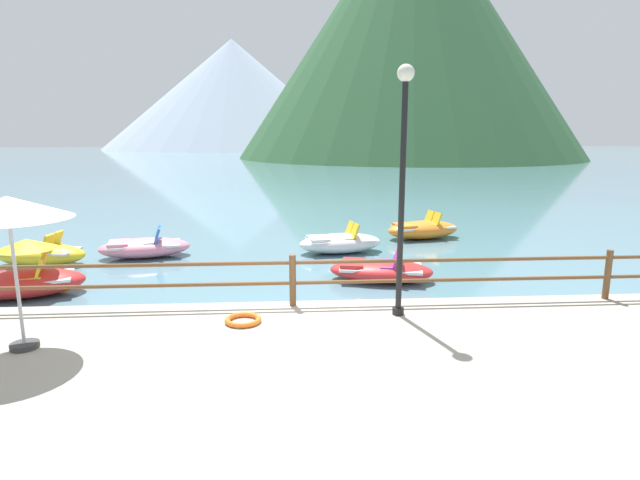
{
  "coord_description": "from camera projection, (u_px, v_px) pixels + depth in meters",
  "views": [
    {
      "loc": [
        -0.11,
        -7.4,
        3.48
      ],
      "look_at": [
        0.73,
        5.0,
        0.9
      ],
      "focal_mm": 28.76,
      "sensor_mm": 36.0,
      "label": 1
    }
  ],
  "objects": [
    {
      "name": "pedal_boat_4",
      "position": [
        144.0,
        247.0,
        14.71
      ],
      "size": [
        2.72,
        1.73,
        0.87
      ],
      "color": "pink",
      "rests_on": "ground"
    },
    {
      "name": "pedal_boat_3",
      "position": [
        340.0,
        243.0,
        15.25
      ],
      "size": [
        2.69,
        1.64,
        0.89
      ],
      "color": "white",
      "rests_on": "ground"
    },
    {
      "name": "pedal_boat_0",
      "position": [
        41.0,
        254.0,
        13.78
      ],
      "size": [
        2.5,
        1.38,
        0.9
      ],
      "color": "yellow",
      "rests_on": "ground"
    },
    {
      "name": "beach_umbrella",
      "position": [
        8.0,
        210.0,
        7.09
      ],
      "size": [
        1.7,
        1.7,
        2.24
      ],
      "color": "#B2B2B7",
      "rests_on": "promenade_dock"
    },
    {
      "name": "pedal_boat_1",
      "position": [
        24.0,
        277.0,
        11.11
      ],
      "size": [
        2.71,
        1.92,
        1.27
      ],
      "color": "red",
      "rests_on": "ground"
    },
    {
      "name": "lamp_post",
      "position": [
        403.0,
        170.0,
        8.4
      ],
      "size": [
        0.28,
        0.28,
        4.16
      ],
      "color": "black",
      "rests_on": "promenade_dock"
    },
    {
      "name": "life_ring",
      "position": [
        243.0,
        320.0,
        8.51
      ],
      "size": [
        0.61,
        0.61,
        0.09
      ],
      "primitive_type": "torus",
      "color": "orange",
      "rests_on": "promenade_dock"
    },
    {
      "name": "promenade_dock",
      "position": [
        298.0,
        431.0,
        5.75
      ],
      "size": [
        28.0,
        8.0,
        0.4
      ],
      "primitive_type": "cube",
      "color": "#A39989",
      "rests_on": "ground"
    },
    {
      "name": "distant_peak",
      "position": [
        233.0,
        95.0,
        124.48
      ],
      "size": [
        61.83,
        61.83,
        25.73
      ],
      "primitive_type": "cone",
      "color": "#93A3B7",
      "rests_on": "ground"
    },
    {
      "name": "cliff_headland",
      "position": [
        398.0,
        36.0,
        75.66
      ],
      "size": [
        50.51,
        50.51,
        37.7
      ],
      "color": "#2D5633",
      "rests_on": "ground"
    },
    {
      "name": "dock_railing",
      "position": [
        293.0,
        275.0,
        9.26
      ],
      "size": [
        23.92,
        0.12,
        0.95
      ],
      "color": "brown",
      "rests_on": "promenade_dock"
    },
    {
      "name": "ground_plane",
      "position": [
        286.0,
        173.0,
        47.02
      ],
      "size": [
        200.0,
        200.0,
        0.0
      ],
      "primitive_type": "plane",
      "color": "slate"
    },
    {
      "name": "pedal_boat_5",
      "position": [
        380.0,
        270.0,
        12.33
      ],
      "size": [
        2.68,
        1.75,
        0.84
      ],
      "color": "red",
      "rests_on": "ground"
    },
    {
      "name": "pedal_boat_2",
      "position": [
        423.0,
        229.0,
        17.32
      ],
      "size": [
        2.74,
        1.76,
        0.91
      ],
      "color": "orange",
      "rests_on": "ground"
    }
  ]
}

